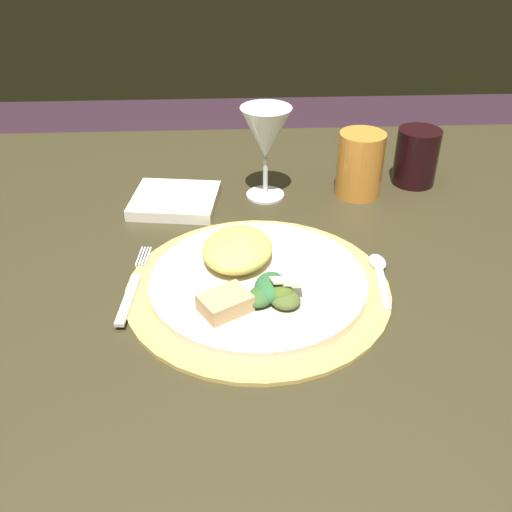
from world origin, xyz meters
The scene contains 12 objects.
dining_table centered at (0.00, 0.00, 0.62)m, with size 1.41×1.07×0.74m.
placemat centered at (0.01, -0.04, 0.74)m, with size 0.34×0.34×0.01m, color #D3B058.
dinner_plate centered at (0.01, -0.04, 0.75)m, with size 0.28×0.28×0.01m, color silver.
pasta_serving centered at (-0.02, 0.01, 0.77)m, with size 0.11×0.09×0.03m, color #D8C959.
salad_greens centered at (0.02, -0.08, 0.77)m, with size 0.08×0.08×0.03m.
bread_piece centered at (-0.03, -0.10, 0.77)m, with size 0.06×0.04×0.02m, color tan.
fork centered at (-0.15, -0.03, 0.75)m, with size 0.03×0.17×0.00m.
spoon centered at (0.17, -0.01, 0.75)m, with size 0.03×0.12×0.01m.
napkin centered at (-0.12, 0.20, 0.75)m, with size 0.13×0.12×0.02m, color white.
wine_glass centered at (0.03, 0.23, 0.84)m, with size 0.08×0.08×0.15m.
amber_tumbler centered at (0.19, 0.23, 0.79)m, with size 0.08×0.08×0.11m, color orange.
dark_tumbler centered at (0.30, 0.27, 0.79)m, with size 0.07×0.07×0.10m, color black.
Camera 1 is at (-0.03, -0.63, 1.18)m, focal length 40.04 mm.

